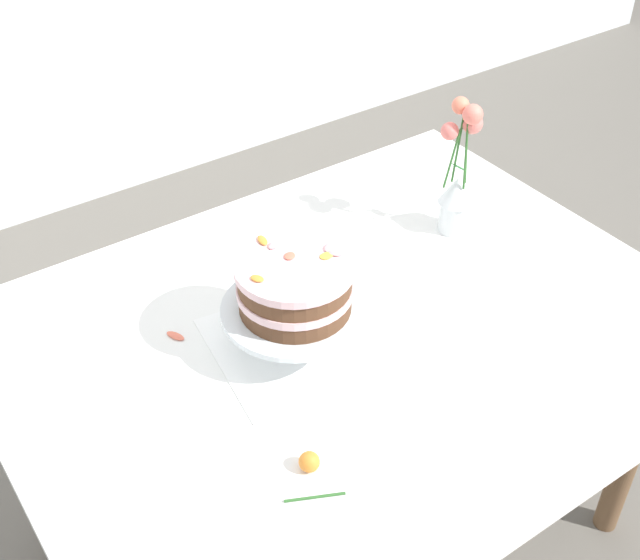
{
  "coord_description": "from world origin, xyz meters",
  "views": [
    {
      "loc": [
        -0.77,
        -1.06,
        1.87
      ],
      "look_at": [
        -0.05,
        -0.01,
        0.86
      ],
      "focal_mm": 46.47,
      "sensor_mm": 36.0,
      "label": 1
    }
  ],
  "objects_px": {
    "flower_vase": "(458,182)",
    "cake_stand": "(295,313)",
    "fallen_rose": "(310,463)",
    "dining_table": "(343,354)",
    "layer_cake": "(295,285)"
  },
  "relations": [
    {
      "from": "dining_table",
      "to": "cake_stand",
      "type": "relative_size",
      "value": 4.83
    },
    {
      "from": "cake_stand",
      "to": "dining_table",
      "type": "bearing_deg",
      "value": 1.25
    },
    {
      "from": "flower_vase",
      "to": "fallen_rose",
      "type": "height_order",
      "value": "flower_vase"
    },
    {
      "from": "dining_table",
      "to": "flower_vase",
      "type": "relative_size",
      "value": 4.18
    },
    {
      "from": "cake_stand",
      "to": "flower_vase",
      "type": "height_order",
      "value": "flower_vase"
    },
    {
      "from": "layer_cake",
      "to": "flower_vase",
      "type": "distance_m",
      "value": 0.54
    },
    {
      "from": "dining_table",
      "to": "layer_cake",
      "type": "relative_size",
      "value": 6.16
    },
    {
      "from": "layer_cake",
      "to": "flower_vase",
      "type": "relative_size",
      "value": 0.68
    },
    {
      "from": "dining_table",
      "to": "layer_cake",
      "type": "distance_m",
      "value": 0.27
    },
    {
      "from": "flower_vase",
      "to": "cake_stand",
      "type": "bearing_deg",
      "value": -166.8
    },
    {
      "from": "layer_cake",
      "to": "flower_vase",
      "type": "xyz_separation_m",
      "value": [
        0.53,
        0.12,
        -0.02
      ]
    },
    {
      "from": "dining_table",
      "to": "cake_stand",
      "type": "bearing_deg",
      "value": -178.75
    },
    {
      "from": "flower_vase",
      "to": "fallen_rose",
      "type": "xyz_separation_m",
      "value": [
        -0.68,
        -0.4,
        -0.12
      ]
    },
    {
      "from": "dining_table",
      "to": "cake_stand",
      "type": "distance_m",
      "value": 0.21
    },
    {
      "from": "fallen_rose",
      "to": "flower_vase",
      "type": "bearing_deg",
      "value": 30.29
    }
  ]
}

